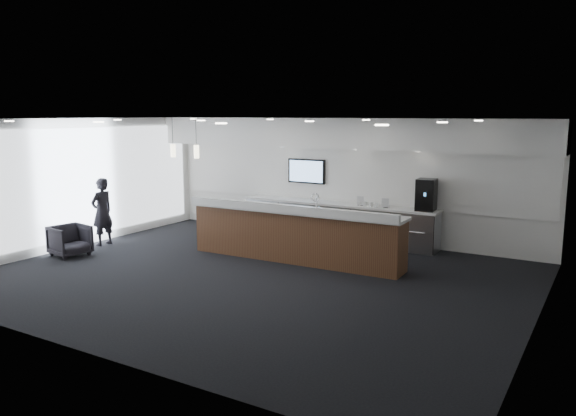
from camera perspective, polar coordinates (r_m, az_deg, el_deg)
The scene contains 24 objects.
ground at distance 10.88m, azimuth -3.50°, elevation -7.00°, with size 10.00×10.00×0.00m, color black.
ceiling at distance 10.44m, azimuth -3.67°, elevation 9.00°, with size 10.00×8.00×0.02m, color black.
back_wall at distance 14.01m, azimuth 5.67°, elevation 2.95°, with size 10.00×0.02×3.00m, color white.
left_wall at distance 13.97m, azimuth -20.81°, elevation 2.36°, with size 0.02×8.00×3.00m, color white.
right_wall at distance 8.81m, azimuth 24.42°, elevation -1.76°, with size 0.02×8.00×3.00m, color white.
soffit_bulkhead at distance 13.52m, azimuth 4.93°, elevation 7.62°, with size 10.00×0.90×0.70m, color white.
alcove_panel at distance 13.98m, azimuth 5.62°, elevation 3.35°, with size 9.80×0.06×1.40m, color white.
window_blinds_wall at distance 13.94m, azimuth -20.70°, elevation 2.35°, with size 0.04×7.36×2.55m, color white.
back_credenza at distance 13.85m, azimuth 4.96°, elevation -1.40°, with size 5.06×0.66×0.95m.
wall_tv at distance 14.36m, azimuth 1.89°, elevation 3.76°, with size 1.05×0.08×0.62m.
pendant_left at distance 12.57m, azimuth -10.66°, elevation 5.52°, with size 0.12×0.12×0.30m, color #FFF3C6.
pendant_right at distance 13.04m, azimuth -12.99°, elevation 5.58°, with size 0.12×0.12×0.30m, color #FFF3C6.
ceiling_can_lights at distance 10.44m, azimuth -3.67°, elevation 8.83°, with size 7.00×5.00×0.02m, color silver, non-canonical shape.
service_counter at distance 11.91m, azimuth 0.67°, elevation -2.67°, with size 4.84×0.91×1.49m.
coffee_machine at distance 12.95m, azimuth 13.87°, elevation 1.31°, with size 0.44×0.55×0.71m.
info_sign_left at distance 13.41m, azimuth 7.38°, elevation 0.74°, with size 0.16×0.02×0.23m, color silver.
info_sign_right at distance 13.17m, azimuth 9.85°, elevation 0.51°, with size 0.17×0.02×0.22m, color silver.
armchair at distance 13.26m, azimuth -21.27°, elevation -3.10°, with size 0.73×0.75×0.69m, color black.
lounge_guest at distance 14.01m, azimuth -18.36°, elevation -0.36°, with size 0.59×0.39×1.61m, color black.
cup_0 at distance 13.23m, azimuth 9.56°, elevation 0.29°, with size 0.11×0.11×0.10m, color white.
cup_1 at distance 13.28m, azimuth 9.00°, elevation 0.34°, with size 0.11×0.11×0.10m, color white.
cup_2 at distance 13.33m, azimuth 8.44°, elevation 0.39°, with size 0.11×0.11×0.10m, color white.
cup_3 at distance 13.38m, azimuth 7.88°, elevation 0.44°, with size 0.11×0.11×0.10m, color white.
cup_4 at distance 13.43m, azimuth 7.33°, elevation 0.49°, with size 0.11×0.11×0.10m, color white.
Camera 1 is at (5.88, -8.62, 3.09)m, focal length 35.00 mm.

